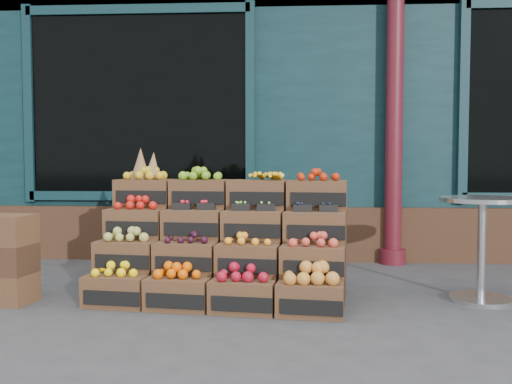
{
  "coord_description": "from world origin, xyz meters",
  "views": [
    {
      "loc": [
        0.09,
        -4.15,
        1.13
      ],
      "look_at": [
        -0.2,
        0.7,
        0.85
      ],
      "focal_mm": 40.0,
      "sensor_mm": 36.0,
      "label": 1
    }
  ],
  "objects": [
    {
      "name": "spare_crates",
      "position": [
        -2.17,
        0.16,
        0.35
      ],
      "size": [
        0.5,
        0.38,
        0.7
      ],
      "rotation": [
        0.0,
        0.0,
        -0.14
      ],
      "color": "#513420",
      "rests_on": "ground"
    },
    {
      "name": "bistro_table",
      "position": [
        1.61,
        0.43,
        0.52
      ],
      "size": [
        0.66,
        0.66,
        0.83
      ],
      "rotation": [
        0.0,
        0.0,
        -0.07
      ],
      "color": "silver",
      "rests_on": "ground"
    },
    {
      "name": "shop_facade",
      "position": [
        0.0,
        5.11,
        2.4
      ],
      "size": [
        12.0,
        6.24,
        4.8
      ],
      "color": "#0D282C",
      "rests_on": "ground"
    },
    {
      "name": "crate_display",
      "position": [
        -0.46,
        0.44,
        0.38
      ],
      "size": [
        2.06,
        1.18,
        1.23
      ],
      "rotation": [
        0.0,
        0.0,
        -0.12
      ],
      "color": "#513420",
      "rests_on": "ground"
    },
    {
      "name": "ground",
      "position": [
        0.0,
        0.0,
        0.0
      ],
      "size": [
        60.0,
        60.0,
        0.0
      ],
      "primitive_type": "plane",
      "color": "#3A3A3C",
      "rests_on": "ground"
    },
    {
      "name": "shopkeeper",
      "position": [
        -1.49,
        2.61,
        0.99
      ],
      "size": [
        0.79,
        0.58,
        1.98
      ],
      "primitive_type": "imported",
      "rotation": [
        0.0,
        0.0,
        2.98
      ],
      "color": "#164E1D",
      "rests_on": "ground"
    }
  ]
}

